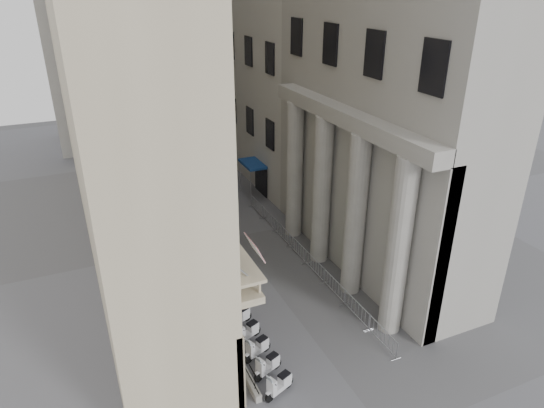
{
  "coord_description": "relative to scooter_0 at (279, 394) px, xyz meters",
  "views": [
    {
      "loc": [
        -10.26,
        -11.01,
        17.51
      ],
      "look_at": [
        0.98,
        14.57,
        4.5
      ],
      "focal_mm": 32.0,
      "sensor_mm": 36.0,
      "label": 1
    }
  ],
  "objects": [
    {
      "name": "far_building",
      "position": [
        3.23,
        43.87,
        15.0
      ],
      "size": [
        22.0,
        10.0,
        30.0
      ],
      "primitive_type": "cube",
      "color": "#ADABA3",
      "rests_on": "ground"
    },
    {
      "name": "iron_fence",
      "position": [
        -1.07,
        13.87,
        0.0
      ],
      "size": [
        0.3,
        28.0,
        1.4
      ],
      "primitive_type": null,
      "color": "black",
      "rests_on": "ground"
    },
    {
      "name": "blue_awning",
      "position": [
        7.38,
        21.87,
        0.0
      ],
      "size": [
        1.6,
        3.0,
        3.0
      ],
      "primitive_type": null,
      "color": "navy",
      "rests_on": "ground"
    },
    {
      "name": "flag",
      "position": [
        -0.77,
        0.87,
        0.0
      ],
      "size": [
        1.0,
        1.4,
        8.2
      ],
      "primitive_type": null,
      "color": "#9E0C11",
      "rests_on": "ground"
    },
    {
      "name": "scooter_0",
      "position": [
        0.0,
        0.0,
        0.0
      ],
      "size": [
        1.51,
        1.03,
        1.5
      ],
      "primitive_type": null,
      "rotation": [
        0.0,
        0.0,
        1.94
      ],
      "color": "silver",
      "rests_on": "ground"
    },
    {
      "name": "scooter_1",
      "position": [
        0.0,
        1.34,
        0.0
      ],
      "size": [
        1.51,
        1.03,
        1.5
      ],
      "primitive_type": null,
      "rotation": [
        0.0,
        0.0,
        1.94
      ],
      "color": "silver",
      "rests_on": "ground"
    },
    {
      "name": "scooter_2",
      "position": [
        0.0,
        2.68,
        0.0
      ],
      "size": [
        1.51,
        1.03,
        1.5
      ],
      "primitive_type": null,
      "rotation": [
        0.0,
        0.0,
        1.94
      ],
      "color": "silver",
      "rests_on": "ground"
    },
    {
      "name": "scooter_3",
      "position": [
        0.0,
        4.02,
        0.0
      ],
      "size": [
        1.51,
        1.03,
        1.5
      ],
      "primitive_type": null,
      "rotation": [
        0.0,
        0.0,
        1.94
      ],
      "color": "silver",
      "rests_on": "ground"
    },
    {
      "name": "scooter_4",
      "position": [
        0.0,
        5.36,
        0.0
      ],
      "size": [
        1.51,
        1.03,
        1.5
      ],
      "primitive_type": null,
      "rotation": [
        0.0,
        0.0,
        1.94
      ],
      "color": "silver",
      "rests_on": "ground"
    },
    {
      "name": "scooter_5",
      "position": [
        0.0,
        6.7,
        0.0
      ],
      "size": [
        1.51,
        1.03,
        1.5
      ],
      "primitive_type": null,
      "rotation": [
        0.0,
        0.0,
        1.94
      ],
      "color": "silver",
      "rests_on": "ground"
    },
    {
      "name": "scooter_6",
      "position": [
        0.0,
        8.04,
        0.0
      ],
      "size": [
        1.51,
        1.03,
        1.5
      ],
      "primitive_type": null,
      "rotation": [
        0.0,
        0.0,
        1.94
      ],
      "color": "silver",
      "rests_on": "ground"
    },
    {
      "name": "scooter_7",
      "position": [
        0.0,
        9.38,
        0.0
      ],
      "size": [
        1.51,
        1.03,
        1.5
      ],
      "primitive_type": null,
      "rotation": [
        0.0,
        0.0,
        1.94
      ],
      "color": "silver",
      "rests_on": "ground"
    },
    {
      "name": "scooter_8",
      "position": [
        0.0,
        10.72,
        0.0
      ],
      "size": [
        1.51,
        1.03,
        1.5
      ],
      "primitive_type": null,
      "rotation": [
        0.0,
        0.0,
        1.94
      ],
      "color": "silver",
      "rests_on": "ground"
    },
    {
      "name": "scooter_9",
      "position": [
        0.0,
        12.06,
        0.0
      ],
      "size": [
        1.51,
        1.03,
        1.5
      ],
      "primitive_type": null,
      "rotation": [
        0.0,
        0.0,
        1.94
      ],
      "color": "silver",
      "rests_on": "ground"
    },
    {
      "name": "scooter_10",
      "position": [
        0.0,
        13.4,
        0.0
      ],
      "size": [
        1.51,
        1.03,
        1.5
      ],
      "primitive_type": null,
      "rotation": [
        0.0,
        0.0,
        1.94
      ],
      "color": "silver",
      "rests_on": "ground"
    },
    {
      "name": "scooter_11",
      "position": [
        0.0,
        14.74,
        0.0
      ],
      "size": [
        1.51,
        1.03,
        1.5
      ],
      "primitive_type": null,
      "rotation": [
        0.0,
        0.0,
        1.94
      ],
      "color": "silver",
      "rests_on": "ground"
    },
    {
      "name": "barrier_0",
      "position": [
        6.33,
        0.84,
        0.0
      ],
      "size": [
        0.6,
        2.4,
        1.1
      ],
      "primitive_type": null,
      "color": "#A7A9AE",
      "rests_on": "ground"
    },
    {
      "name": "barrier_1",
      "position": [
        6.33,
        3.34,
        0.0
      ],
      "size": [
        0.6,
        2.4,
        1.1
      ],
      "primitive_type": null,
      "color": "#A7A9AE",
      "rests_on": "ground"
    },
    {
      "name": "barrier_2",
      "position": [
        6.33,
        5.84,
        0.0
      ],
      "size": [
        0.6,
        2.4,
        1.1
      ],
      "primitive_type": null,
      "color": "#A7A9AE",
      "rests_on": "ground"
    },
    {
      "name": "barrier_3",
      "position": [
        6.33,
        8.34,
        0.0
      ],
      "size": [
        0.6,
        2.4,
        1.1
      ],
      "primitive_type": null,
      "color": "#A7A9AE",
      "rests_on": "ground"
    },
    {
      "name": "barrier_4",
      "position": [
        6.33,
        10.84,
        0.0
      ],
      "size": [
        0.6,
        2.4,
        1.1
      ],
      "primitive_type": null,
      "color": "#A7A9AE",
      "rests_on": "ground"
    },
    {
      "name": "barrier_5",
      "position": [
        6.33,
        13.34,
        0.0
      ],
      "size": [
        0.6,
        2.4,
        1.1
      ],
      "primitive_type": null,
      "color": "#A7A9AE",
      "rests_on": "ground"
    },
    {
      "name": "barrier_6",
      "position": [
        6.33,
        15.84,
        0.0
      ],
      "size": [
        0.6,
        2.4,
        1.1
      ],
      "primitive_type": null,
      "color": "#A7A9AE",
      "rests_on": "ground"
    },
    {
      "name": "barrier_7",
      "position": [
        6.33,
        18.34,
        0.0
      ],
      "size": [
        0.6,
        2.4,
        1.1
      ],
      "primitive_type": null,
      "color": "#A7A9AE",
      "rests_on": "ground"
    },
    {
      "name": "security_tent",
      "position": [
        1.17,
        22.84,
        3.1
      ],
      "size": [
        4.57,
        4.57,
        3.71
      ],
      "color": "silver",
      "rests_on": "ground"
    },
    {
      "name": "street_lamp",
      "position": [
        1.04,
        23.78,
        4.91
      ],
      "size": [
        2.6,
        0.97,
        8.24
      ],
      "rotation": [
        0.0,
        0.0,
        -0.3
      ],
      "color": "#969A9F",
      "rests_on": "ground"
    },
    {
      "name": "info_kiosk",
      "position": [
        -0.9,
        8.89,
        0.91
      ],
      "size": [
        0.34,
        0.87,
        1.8
      ],
      "rotation": [
        0.0,
        0.0,
        0.09
      ],
      "color": "black",
      "rests_on": "ground"
    },
    {
      "name": "pedestrian_a",
      "position": [
        4.69,
        25.15,
        0.8
      ],
      "size": [
        0.65,
        0.5,
        1.61
      ],
      "primitive_type": "imported",
      "rotation": [
        0.0,
        0.0,
        3.35
      ],
      "color": "#0D0E35",
      "rests_on": "ground"
    },
    {
      "name": "pedestrian_b",
      "position": [
        5.27,
        25.49,
        0.96
      ],
      "size": [
        1.1,
        0.96,
        1.91
      ],
      "primitive_type": "imported",
      "rotation": [
        0.0,
        0.0,
        2.85
      ],
      "color": "black",
      "rests_on": "ground"
    },
    {
      "name": "pedestrian_c",
      "position": [
        2.39,
        29.8,
        0.91
      ],
      "size": [
        1.05,
        1.01,
        1.82
      ],
      "primitive_type": "imported",
      "rotation": [
        0.0,
        0.0,
        3.84
      ],
      "color": "black",
      "rests_on": "ground"
    }
  ]
}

